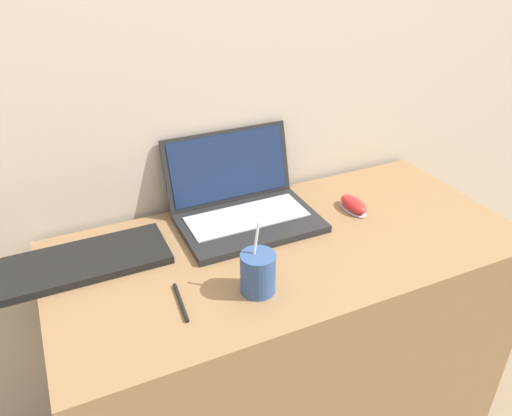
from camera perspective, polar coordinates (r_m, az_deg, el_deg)
name	(u,v)px	position (r m, az deg, el deg)	size (l,w,h in m)	color
wall_back	(236,22)	(1.42, -2.25, 20.47)	(7.00, 0.04, 2.50)	beige
desk	(285,345)	(1.57, 3.33, -15.33)	(1.25, 0.59, 0.74)	#936D47
laptop	(242,203)	(1.41, -1.57, 0.54)	(0.38, 0.31, 0.22)	#232326
drink_cup	(258,272)	(1.14, 0.22, -7.35)	(0.08, 0.08, 0.17)	#33518C
computer_mouse	(353,205)	(1.50, 11.06, 0.36)	(0.06, 0.11, 0.04)	#B2B2B7
external_keyboard	(77,263)	(1.31, -19.74, -5.96)	(0.44, 0.18, 0.02)	black
pen	(181,302)	(1.15, -8.60, -10.58)	(0.02, 0.13, 0.01)	black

